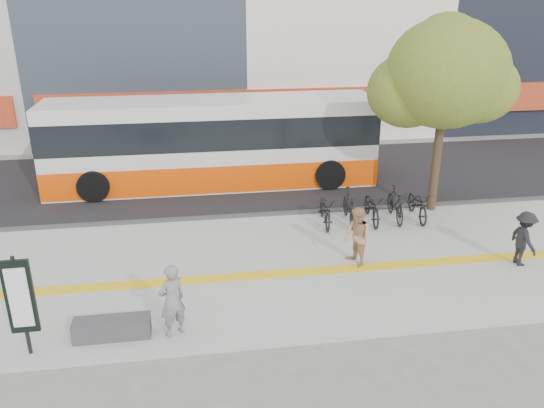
{
  "coord_description": "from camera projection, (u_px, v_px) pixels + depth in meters",
  "views": [
    {
      "loc": [
        -0.71,
        -11.27,
        6.95
      ],
      "look_at": [
        1.32,
        2.0,
        1.66
      ],
      "focal_mm": 35.63,
      "sensor_mm": 36.0,
      "label": 1
    }
  ],
  "objects": [
    {
      "name": "curb",
      "position": [
        218.0,
        218.0,
        17.59
      ],
      "size": [
        40.0,
        0.25,
        0.14
      ],
      "primitive_type": "cube",
      "color": "#38383B",
      "rests_on": "ground"
    },
    {
      "name": "ground",
      "position": [
        230.0,
        301.0,
        13.01
      ],
      "size": [
        120.0,
        120.0,
        0.0
      ],
      "primitive_type": "plane",
      "color": "slate",
      "rests_on": "ground"
    },
    {
      "name": "bench",
      "position": [
        112.0,
        328.0,
        11.43
      ],
      "size": [
        1.6,
        0.45,
        0.45
      ],
      "primitive_type": "cube",
      "color": "#38383B",
      "rests_on": "sidewalk"
    },
    {
      "name": "street_tree",
      "position": [
        444.0,
        76.0,
        16.8
      ],
      "size": [
        4.4,
        3.8,
        6.31
      ],
      "color": "#382719",
      "rests_on": "sidewalk"
    },
    {
      "name": "signboard",
      "position": [
        20.0,
        298.0,
        10.54
      ],
      "size": [
        0.55,
        0.1,
        2.2
      ],
      "color": "black",
      "rests_on": "sidewalk"
    },
    {
      "name": "pedestrian_tan",
      "position": [
        357.0,
        237.0,
        14.29
      ],
      "size": [
        0.82,
        0.93,
        1.62
      ],
      "primitive_type": "imported",
      "rotation": [
        0.0,
        0.0,
        -1.27
      ],
      "color": "tan",
      "rests_on": "sidewalk"
    },
    {
      "name": "street",
      "position": [
        212.0,
        180.0,
        21.28
      ],
      "size": [
        40.0,
        8.0,
        0.06
      ],
      "primitive_type": "cube",
      "color": "black",
      "rests_on": "ground"
    },
    {
      "name": "bus",
      "position": [
        213.0,
        145.0,
        20.26
      ],
      "size": [
        12.17,
        2.88,
        3.24
      ],
      "color": "silver",
      "rests_on": "street"
    },
    {
      "name": "seated_woman",
      "position": [
        172.0,
        300.0,
        11.32
      ],
      "size": [
        0.73,
        0.65,
        1.66
      ],
      "primitive_type": "imported",
      "rotation": [
        0.0,
        0.0,
        3.68
      ],
      "color": "black",
      "rests_on": "sidewalk"
    },
    {
      "name": "bicycle_row",
      "position": [
        372.0,
        206.0,
        17.16
      ],
      "size": [
        3.91,
        1.93,
        1.09
      ],
      "color": "black",
      "rests_on": "sidewalk"
    },
    {
      "name": "pedestrian_dark",
      "position": [
        524.0,
        239.0,
        14.33
      ],
      "size": [
        0.59,
        0.99,
        1.51
      ],
      "primitive_type": "imported",
      "rotation": [
        0.0,
        0.0,
        1.6
      ],
      "color": "black",
      "rests_on": "sidewalk"
    },
    {
      "name": "sidewalk",
      "position": [
        226.0,
        270.0,
        14.38
      ],
      "size": [
        40.0,
        7.0,
        0.08
      ],
      "primitive_type": "cube",
      "color": "gray",
      "rests_on": "ground"
    },
    {
      "name": "tactile_strip",
      "position": [
        227.0,
        277.0,
        13.9
      ],
      "size": [
        40.0,
        0.45,
        0.01
      ],
      "primitive_type": "cube",
      "color": "yellow",
      "rests_on": "sidewalk"
    }
  ]
}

